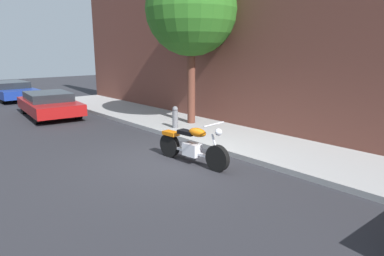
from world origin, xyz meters
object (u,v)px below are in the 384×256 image
Objects in this scene: parked_car_blue at (10,90)px; fire_hydrant at (175,119)px; parked_car_red at (49,104)px; motorcycle at (192,146)px; street_tree at (191,10)px.

parked_car_blue is 5.10× the size of fire_hydrant.
parked_car_blue is at bearing 179.11° from parked_car_red.
motorcycle reaches higher than parked_car_red.
fire_hydrant is at bearing -74.58° from street_tree.
parked_car_red is 7.37m from street_tree.
parked_car_red is (-8.75, -0.49, 0.10)m from motorcycle.
parked_car_red is (6.65, -0.10, -0.00)m from parked_car_blue.
motorcycle is 8.76m from parked_car_red.
parked_car_blue is 0.80× the size of street_tree.
street_tree is (12.19, 3.17, 3.60)m from parked_car_blue.
fire_hydrant is at bearing 21.58° from parked_car_red.
parked_car_red is at bearing -0.89° from parked_car_blue.
street_tree is at bearing 139.07° from motorcycle.
motorcycle is at bearing -40.93° from street_tree.
motorcycle is at bearing 1.42° from parked_car_blue.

